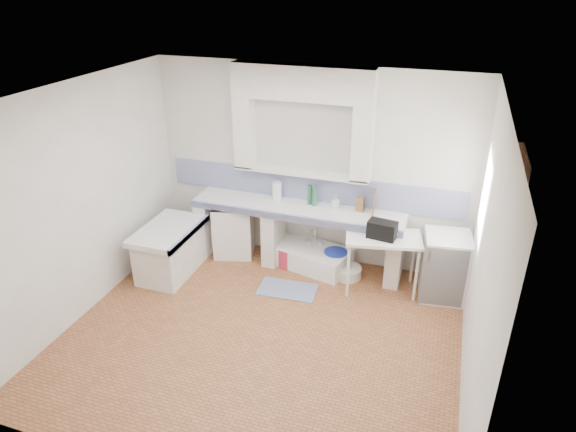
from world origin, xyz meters
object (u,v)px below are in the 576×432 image
(sink, at_px, (310,257))
(side_table, at_px, (381,263))
(fridge, at_px, (445,266))
(stove, at_px, (234,229))

(sink, distance_m, side_table, 1.12)
(side_table, xyz_separation_m, fridge, (0.79, 0.12, 0.04))
(sink, distance_m, fridge, 1.87)
(sink, xyz_separation_m, side_table, (1.05, -0.29, 0.27))
(sink, relative_size, side_table, 1.15)
(side_table, height_order, fridge, fridge)
(side_table, bearing_deg, fridge, -3.11)
(side_table, bearing_deg, sink, 152.82)
(stove, bearing_deg, fridge, -18.52)
(side_table, relative_size, fridge, 1.09)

